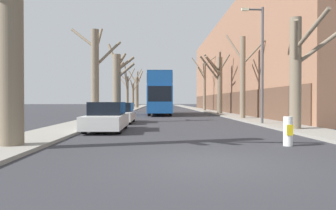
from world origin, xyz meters
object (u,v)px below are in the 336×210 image
double_decker_bus (159,92)px  street_tree_left_5 (137,90)px  street_tree_left_4 (133,94)px  street_tree_right_1 (243,75)px  lamp_post (261,59)px  street_tree_left_2 (117,81)px  street_tree_right_2 (219,81)px  street_tree_left_1 (95,72)px  parked_car_1 (121,113)px  street_tree_right_0 (298,69)px  parked_car_0 (107,117)px  traffic_bollard (288,131)px  street_tree_left_3 (127,90)px  street_tree_left_0 (9,34)px  street_tree_right_3 (204,84)px

double_decker_bus → street_tree_left_5: bearing=98.4°
street_tree_left_4 → street_tree_right_1: size_ratio=1.03×
street_tree_left_5 → lamp_post: size_ratio=1.13×
street_tree_left_2 → street_tree_right_2: (11.25, 1.64, 0.10)m
street_tree_left_1 → parked_car_1: bearing=-5.8°
street_tree_left_5 → lamp_post: street_tree_left_5 is taller
street_tree_right_0 → parked_car_0: 9.85m
street_tree_right_2 → lamp_post: 15.34m
street_tree_left_5 → lamp_post: bearing=-76.9°
traffic_bollard → lamp_post: bearing=76.5°
street_tree_right_0 → street_tree_right_2: (-0.03, 19.11, 0.70)m
street_tree_left_4 → street_tree_right_0: (11.36, -39.48, 0.24)m
parked_car_0 → parked_car_1: 5.71m
parked_car_1 → lamp_post: (9.00, -2.42, 3.48)m
street_tree_right_0 → traffic_bollard: street_tree_right_0 is taller
street_tree_right_2 → traffic_bollard: 24.32m
street_tree_left_1 → street_tree_left_2: size_ratio=0.88×
street_tree_left_4 → street_tree_right_2: (11.33, -20.37, 0.94)m
street_tree_left_3 → street_tree_right_2: 14.87m
parked_car_1 → lamp_post: size_ratio=0.61×
street_tree_left_0 → street_tree_left_3: size_ratio=1.06×
street_tree_left_0 → street_tree_right_2: (11.56, 24.34, 0.18)m
street_tree_left_5 → double_decker_bus: (4.77, -32.25, -1.46)m
street_tree_left_1 → street_tree_left_5: size_ratio=0.83×
street_tree_right_1 → parked_car_0: bearing=-135.6°
double_decker_bus → parked_car_1: double_decker_bus is taller
street_tree_left_3 → double_decker_bus: 11.03m
street_tree_right_1 → traffic_bollard: street_tree_right_1 is taller
parked_car_0 → street_tree_left_5: bearing=92.3°
street_tree_right_2 → street_tree_right_3: 10.99m
street_tree_right_1 → double_decker_bus: 11.15m
traffic_bollard → double_decker_bus: bearing=100.0°
street_tree_left_4 → parked_car_0: (1.81, -38.98, -2.16)m
street_tree_left_0 → street_tree_left_1: (0.25, 11.62, -0.06)m
street_tree_left_0 → traffic_bollard: (8.97, 0.39, -3.10)m
street_tree_right_1 → street_tree_right_2: bearing=90.7°
street_tree_left_4 → street_tree_right_3: (11.40, -9.39, 1.29)m
parked_car_0 → street_tree_right_1: bearing=44.4°
street_tree_right_1 → street_tree_left_4: bearing=111.2°
street_tree_left_0 → street_tree_left_4: bearing=89.7°
street_tree_left_4 → street_tree_left_0: bearing=-90.3°
street_tree_right_2 → parked_car_0: (-9.52, -18.62, -3.10)m
street_tree_left_2 → street_tree_left_0: bearing=-90.8°
street_tree_left_2 → street_tree_left_5: bearing=90.5°
street_tree_left_5 → parked_car_0: street_tree_left_5 is taller
parked_car_1 → street_tree_right_0: bearing=-33.0°
street_tree_right_0 → traffic_bollard: (-2.61, -4.84, -2.59)m
street_tree_left_3 → street_tree_right_3: 11.62m
street_tree_left_5 → street_tree_left_1: bearing=-89.7°
street_tree_left_0 → street_tree_left_1: bearing=88.8°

